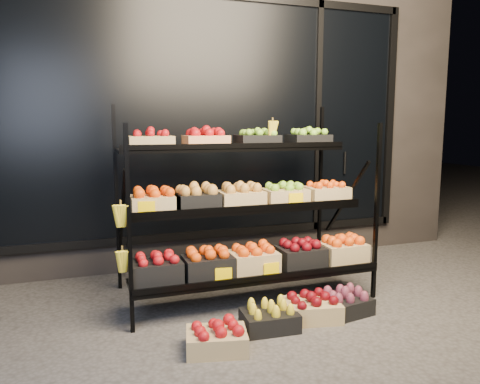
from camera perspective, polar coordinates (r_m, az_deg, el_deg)
name	(u,v)px	position (r m, az deg, el deg)	size (l,w,h in m)	color
ground	(273,322)	(3.70, 4.01, -15.53)	(24.00, 24.00, 0.00)	#514F4C
building	(190,103)	(5.85, -6.13, 10.79)	(6.00, 2.08, 3.50)	#2D2826
display_rack	(244,207)	(3.99, 0.50, -1.87)	(2.18, 1.02, 1.66)	black
floor_crate_left	(217,337)	(3.24, -2.88, -17.29)	(0.45, 0.37, 0.20)	tan
floor_crate_midleft	(270,317)	(3.54, 3.62, -14.98)	(0.41, 0.31, 0.20)	black
floor_crate_midright	(312,307)	(3.74, 8.72, -13.69)	(0.48, 0.39, 0.21)	tan
floor_crate_right	(345,303)	(3.88, 12.68, -13.05)	(0.43, 0.35, 0.20)	black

